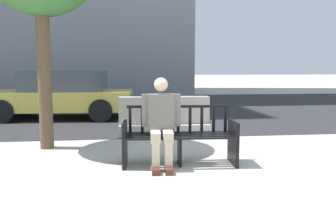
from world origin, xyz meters
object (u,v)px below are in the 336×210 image
jersey_barrier_centre (164,119)px  car_taxi_near (61,95)px  seated_person (161,120)px  street_bench (179,138)px

jersey_barrier_centre → car_taxi_near: car_taxi_near is taller
seated_person → car_taxi_near: (-2.47, 5.20, 0.02)m
jersey_barrier_centre → car_taxi_near: bearing=135.0°
seated_person → jersey_barrier_centre: 2.47m
street_bench → jersey_barrier_centre: bearing=89.5°
street_bench → car_taxi_near: size_ratio=0.40×
seated_person → jersey_barrier_centre: bearing=83.0°
seated_person → jersey_barrier_centre: size_ratio=0.65×
street_bench → car_taxi_near: (-2.75, 5.16, 0.31)m
car_taxi_near → jersey_barrier_centre: bearing=-45.0°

